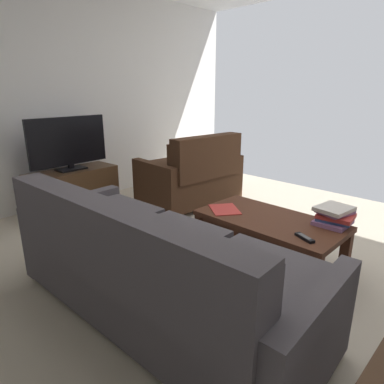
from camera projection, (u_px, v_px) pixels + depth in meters
The scene contains 10 objects.
ground_plane at pixel (266, 266), 2.78m from camera, with size 5.55×4.89×0.01m, color beige.
wall_right at pixel (86, 97), 4.26m from camera, with size 0.12×4.89×2.64m, color white.
sofa_main at pixel (151, 267), 2.04m from camera, with size 2.13×0.97×0.84m.
loveseat_near at pixel (192, 175), 4.15m from camera, with size 0.87×1.23×0.90m.
coffee_table at pixel (269, 225), 2.71m from camera, with size 1.15×0.61×0.41m.
tv_stand at pixel (73, 190), 4.00m from camera, with size 0.49×1.05×0.50m.
flat_tv at pixel (68, 143), 3.83m from camera, with size 0.22×0.95×0.61m.
book_stack at pixel (334, 216), 2.55m from camera, with size 0.29×0.31×0.14m.
tv_remote at pixel (305, 238), 2.31m from camera, with size 0.16×0.10×0.02m.
loose_magazine at pixel (225, 209), 2.87m from camera, with size 0.23×0.28×0.01m, color #C63833.
Camera 1 is at (-1.30, 2.19, 1.40)m, focal length 31.13 mm.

